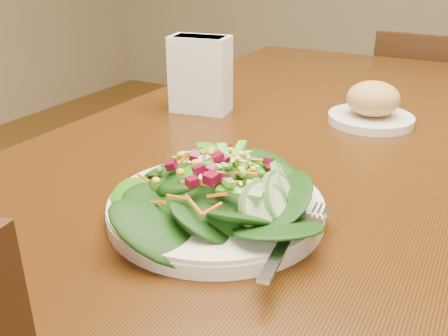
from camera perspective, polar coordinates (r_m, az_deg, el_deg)
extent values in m
cube|color=#432507|center=(0.90, 13.13, 2.81)|extent=(0.90, 1.40, 0.04)
cylinder|color=black|center=(1.72, 5.61, 0.21)|extent=(0.07, 0.07, 0.71)
cube|color=black|center=(1.90, 22.15, 1.73)|extent=(0.39, 0.39, 0.04)
cylinder|color=black|center=(2.15, 17.99, -0.95)|extent=(0.04, 0.04, 0.36)
cylinder|color=black|center=(1.87, 15.50, -4.51)|extent=(0.04, 0.04, 0.36)
cube|color=black|center=(1.67, 22.18, 6.83)|extent=(0.36, 0.04, 0.41)
cylinder|color=silver|center=(0.60, -0.92, -4.80)|extent=(0.26, 0.26, 0.02)
ellipsoid|color=black|center=(0.59, -0.93, -2.43)|extent=(0.18, 0.18, 0.04)
cube|color=silver|center=(0.53, 7.94, -7.70)|extent=(0.05, 0.18, 0.01)
cylinder|color=silver|center=(0.96, 16.40, 5.40)|extent=(0.15, 0.15, 0.02)
ellipsoid|color=#B68D46|center=(0.95, 16.68, 7.63)|extent=(0.10, 0.10, 0.06)
cube|color=white|center=(0.97, -2.71, 10.62)|extent=(0.12, 0.08, 0.14)
cube|color=white|center=(0.97, -2.72, 11.26)|extent=(0.10, 0.07, 0.12)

